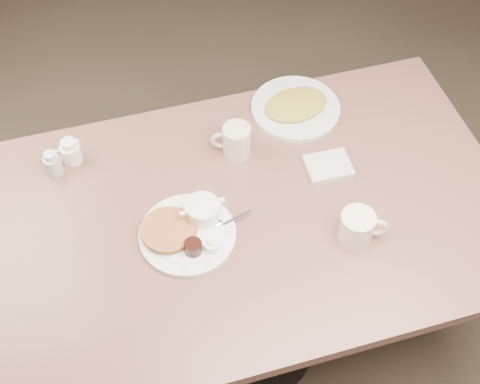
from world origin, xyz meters
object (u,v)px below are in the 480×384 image
object	(u,v)px
coffee_mug_near	(358,227)
coffee_mug_far	(236,141)
main_plate	(188,228)
diner_table	(242,246)
hash_plate	(296,107)
creamer_right	(52,164)
creamer_left	(70,152)

from	to	relation	value
coffee_mug_near	coffee_mug_far	bearing A→B (deg)	121.16
main_plate	diner_table	bearing A→B (deg)	8.67
main_plate	hash_plate	bearing A→B (deg)	39.80
main_plate	creamer_right	world-z (taller)	creamer_right
coffee_mug_far	hash_plate	bearing A→B (deg)	26.76
diner_table	creamer_right	size ratio (longest dim) A/B	18.75
coffee_mug_near	main_plate	bearing A→B (deg)	162.60
diner_table	main_plate	xyz separation A→B (m)	(-0.16, -0.02, 0.19)
diner_table	hash_plate	world-z (taller)	hash_plate
diner_table	main_plate	distance (m)	0.25
main_plate	coffee_mug_far	xyz separation A→B (m)	(0.20, 0.24, 0.03)
creamer_right	hash_plate	world-z (taller)	creamer_right
coffee_mug_far	creamer_left	bearing A→B (deg)	167.65
hash_plate	coffee_mug_far	bearing A→B (deg)	-153.24
main_plate	coffee_mug_near	xyz separation A→B (m)	(0.43, -0.13, 0.02)
coffee_mug_far	diner_table	bearing A→B (deg)	-101.34
coffee_mug_near	hash_plate	xyz separation A→B (m)	(-0.00, 0.49, -0.03)
creamer_left	hash_plate	size ratio (longest dim) A/B	0.28
coffee_mug_near	coffee_mug_far	world-z (taller)	coffee_mug_far
main_plate	creamer_left	world-z (taller)	creamer_left
coffee_mug_far	creamer_right	bearing A→B (deg)	172.22
coffee_mug_far	creamer_right	size ratio (longest dim) A/B	1.56
creamer_right	coffee_mug_far	bearing A→B (deg)	-7.78
coffee_mug_near	creamer_left	bearing A→B (deg)	145.45
creamer_left	creamer_right	distance (m)	0.06
main_plate	coffee_mug_far	bearing A→B (deg)	50.27
coffee_mug_far	creamer_left	world-z (taller)	coffee_mug_far
creamer_left	coffee_mug_far	bearing A→B (deg)	-12.35
coffee_mug_far	hash_plate	distance (m)	0.26
coffee_mug_near	creamer_right	xyz separation A→B (m)	(-0.75, 0.45, -0.01)
coffee_mug_near	hash_plate	distance (m)	0.49
creamer_left	diner_table	bearing A→B (deg)	-37.07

